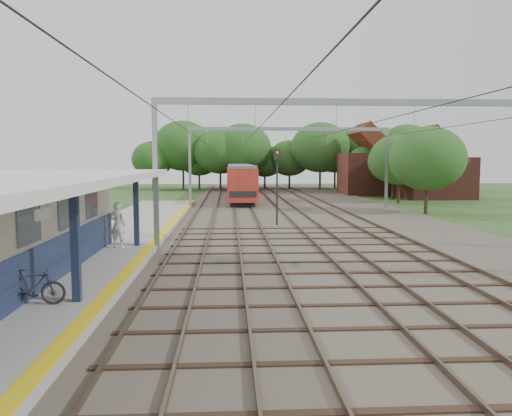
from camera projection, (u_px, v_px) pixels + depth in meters
name	position (u px, v px, depth m)	size (l,w,h in m)	color
ballast_bed	(303.00, 215.00, 38.19)	(18.00, 90.00, 0.10)	#473D33
platform	(96.00, 254.00, 21.66)	(5.00, 52.00, 0.35)	gray
yellow_stripe	(148.00, 249.00, 21.76)	(0.45, 52.00, 0.01)	yellow
canopy	(2.00, 182.00, 13.35)	(6.40, 20.00, 3.44)	#131E3C
rail_tracks	(271.00, 213.00, 38.04)	(11.80, 88.00, 0.15)	brown
catenary_system	(306.00, 140.00, 32.94)	(17.22, 88.00, 7.00)	gray
tree_band	(271.00, 154.00, 64.66)	(31.72, 30.88, 8.82)	#382619
house_near	(436.00, 171.00, 54.73)	(7.00, 6.12, 7.89)	brown
house_far	(375.00, 168.00, 60.39)	(8.00, 6.12, 8.66)	brown
person	(118.00, 225.00, 22.10)	(0.75, 0.49, 2.05)	silver
bicycle	(33.00, 287.00, 13.31)	(0.47, 1.68, 1.01)	black
train	(239.00, 178.00, 59.51)	(2.73, 34.05, 3.61)	black
signal_post	(277.00, 177.00, 31.50)	(0.36, 0.30, 4.84)	black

